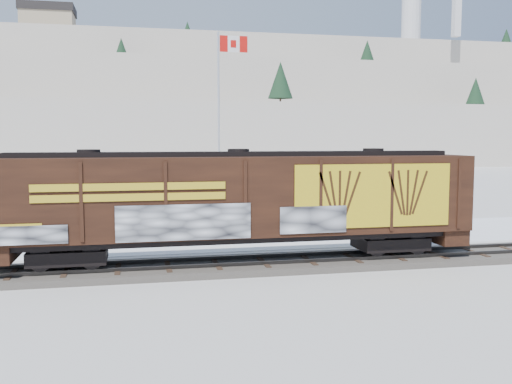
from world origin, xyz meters
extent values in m
plane|color=white|center=(0.00, 0.00, 0.00)|extent=(500.00, 500.00, 0.00)
cube|color=#59544C|center=(0.00, 0.00, 0.14)|extent=(50.00, 3.40, 0.28)
cube|color=#33302D|center=(0.00, -0.72, 0.35)|extent=(50.00, 0.10, 0.15)
cube|color=#33302D|center=(0.00, 0.72, 0.35)|extent=(50.00, 0.10, 0.15)
cube|color=white|center=(0.00, 7.50, 0.01)|extent=(40.00, 8.00, 0.03)
cube|color=white|center=(0.00, 95.00, 6.00)|extent=(360.00, 40.00, 12.00)
cube|color=white|center=(0.00, 125.00, 12.00)|extent=(360.00, 40.00, 24.00)
cube|color=white|center=(0.00, 160.00, 17.50)|extent=(360.00, 50.00, 35.00)
cone|color=black|center=(22.00, 90.00, 17.31)|extent=(5.04, 5.04, 7.38)
cone|color=black|center=(70.00, 96.00, 16.43)|extent=(4.20, 4.20, 6.15)
cone|color=black|center=(-10.00, 128.00, 28.13)|extent=(3.92, 3.92, 5.74)
cone|color=black|center=(55.00, 124.00, 28.72)|extent=(4.48, 4.48, 6.56)
cone|color=black|center=(10.00, 162.00, 39.43)|extent=(4.20, 4.20, 6.15)
cone|color=black|center=(120.00, 156.00, 40.02)|extent=(4.76, 4.76, 6.97)
cube|color=tan|center=(-32.00, 162.00, 39.00)|extent=(15.00, 12.00, 8.00)
cube|color=black|center=(-32.00, 162.00, 44.20)|extent=(15.75, 12.60, 2.40)
cube|color=black|center=(-9.91, 0.00, 0.88)|extent=(3.00, 2.00, 0.90)
cube|color=black|center=(3.87, 0.00, 0.88)|extent=(3.00, 2.00, 0.90)
cylinder|color=black|center=(-10.86, -0.78, 0.88)|extent=(0.90, 0.12, 0.90)
cube|color=black|center=(-3.02, 0.00, 1.41)|extent=(20.03, 2.40, 0.25)
cube|color=#32180D|center=(-3.02, 0.00, 3.15)|extent=(20.03, 3.00, 3.24)
cube|color=black|center=(-3.02, 0.00, 4.87)|extent=(18.43, 0.90, 0.20)
cube|color=gold|center=(2.39, -1.54, 3.15)|extent=(6.81, 0.03, 2.62)
cube|color=gold|center=(-7.43, -1.54, 3.50)|extent=(7.21, 0.02, 0.70)
cube|color=silver|center=(-5.42, -1.55, 2.28)|extent=(5.21, 0.03, 1.40)
cylinder|color=silver|center=(-2.07, 12.17, 0.10)|extent=(0.90, 0.90, 0.20)
cylinder|color=silver|center=(-2.07, 12.17, 6.03)|extent=(0.14, 0.14, 12.06)
cube|color=red|center=(-1.72, 12.17, 11.36)|extent=(0.50, 0.07, 1.00)
cube|color=white|center=(-1.12, 12.17, 11.36)|extent=(0.70, 0.09, 1.00)
cube|color=red|center=(-0.47, 12.17, 11.36)|extent=(0.50, 0.07, 1.00)
imported|color=#B3B6BB|center=(-9.63, 7.80, 0.70)|extent=(4.11, 2.18, 1.33)
imported|color=white|center=(-3.83, 8.11, 0.77)|extent=(4.67, 2.25, 1.48)
imported|color=black|center=(10.23, 7.86, 0.71)|extent=(4.95, 2.62, 1.37)
camera|label=1|loc=(-7.26, -23.40, 5.51)|focal=40.00mm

